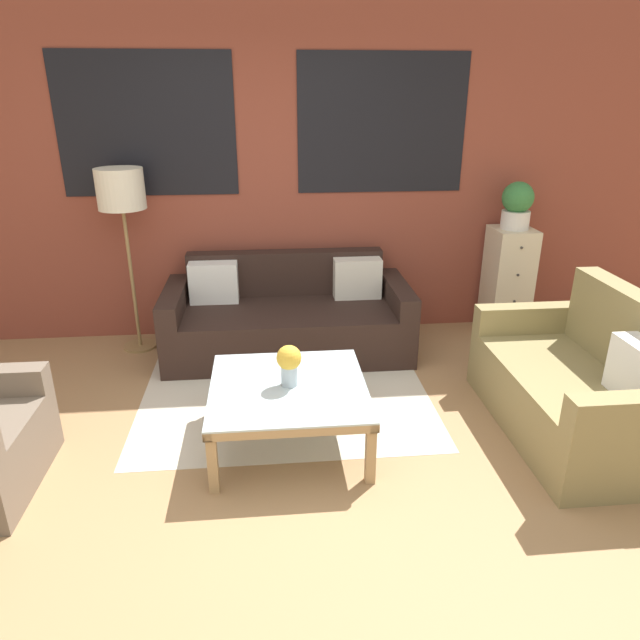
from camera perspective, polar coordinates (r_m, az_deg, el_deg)
ground_plane at (r=3.22m, az=-3.79°, el=-17.68°), size 16.00×16.00×0.00m
wall_back_brick at (r=4.96m, az=-5.22°, el=14.38°), size 8.40×0.09×2.80m
rug at (r=4.20m, az=-3.46°, el=-7.34°), size 2.05×1.68×0.00m
couch_dark at (r=4.78m, az=-3.23°, el=0.09°), size 1.99×0.88×0.78m
settee_vintage at (r=3.97m, az=24.55°, el=-6.20°), size 0.80×1.46×0.92m
coffee_table at (r=3.49m, az=-3.18°, el=-7.35°), size 0.94×0.94×0.40m
floor_lamp at (r=4.80m, az=-19.24°, el=11.56°), size 0.37×0.37×1.50m
drawer_cabinet at (r=5.35m, az=18.21°, el=3.69°), size 0.35×0.40×0.95m
potted_plant at (r=5.19m, az=19.10°, el=10.85°), size 0.26×0.26×0.40m
flower_vase at (r=3.40m, az=-3.11°, el=-4.28°), size 0.15×0.15×0.26m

